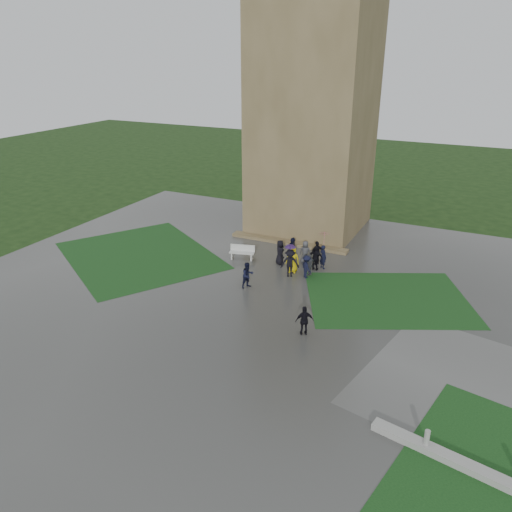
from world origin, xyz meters
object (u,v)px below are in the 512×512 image
at_px(tower, 314,112).
at_px(pedestrian_mid, 248,275).
at_px(pedestrian_near, 304,321).
at_px(bench, 242,252).

xyz_separation_m(tower, pedestrian_mid, (0.57, -12.21, -8.18)).
bearing_deg(pedestrian_mid, pedestrian_near, -96.53).
bearing_deg(pedestrian_mid, tower, 31.88).
bearing_deg(tower, bench, -101.74).
relative_size(bench, pedestrian_mid, 1.11).
relative_size(tower, pedestrian_near, 11.50).
xyz_separation_m(bench, pedestrian_mid, (2.32, -3.77, 0.29)).
xyz_separation_m(tower, pedestrian_near, (5.54, -15.79, -8.20)).
distance_m(tower, pedestrian_mid, 14.71).
bearing_deg(bench, pedestrian_mid, -73.10).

